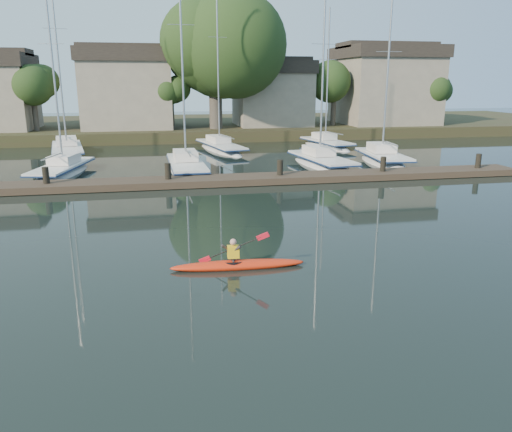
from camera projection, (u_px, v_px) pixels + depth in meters
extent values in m
plane|color=black|center=(295.00, 286.00, 13.43)|extent=(160.00, 160.00, 0.00)
ellipsoid|color=red|center=(238.00, 265.00, 14.67)|extent=(3.99, 0.73, 0.30)
cylinder|color=black|center=(233.00, 262.00, 14.62)|extent=(0.62, 0.62, 0.08)
imported|color=#292426|center=(233.00, 252.00, 14.54)|extent=(0.22, 0.32, 0.86)
cube|color=yellow|center=(233.00, 252.00, 14.54)|extent=(0.35, 0.26, 0.35)
sphere|color=tan|center=(233.00, 242.00, 14.46)|extent=(0.19, 0.19, 0.19)
cube|color=#3F3324|center=(225.00, 180.00, 26.63)|extent=(34.00, 2.00, 0.35)
cylinder|color=black|center=(47.00, 185.00, 24.93)|extent=(0.32, 0.32, 1.80)
cylinder|color=black|center=(168.00, 180.00, 26.05)|extent=(0.32, 0.32, 1.80)
cylinder|color=black|center=(280.00, 176.00, 27.17)|extent=(0.32, 0.32, 1.80)
cylinder|color=black|center=(383.00, 173.00, 28.28)|extent=(0.32, 0.32, 1.80)
cylinder|color=black|center=(477.00, 169.00, 29.40)|extent=(0.32, 0.32, 1.80)
ellipsoid|color=white|center=(63.00, 179.00, 29.52)|extent=(3.44, 7.97, 1.73)
cube|color=white|center=(62.00, 166.00, 29.31)|extent=(3.07, 6.59, 0.13)
cube|color=navy|center=(62.00, 167.00, 29.33)|extent=(3.17, 6.75, 0.07)
cube|color=silver|center=(64.00, 159.00, 29.67)|extent=(1.69, 2.38, 0.50)
cylinder|color=#9EA0A5|center=(53.00, 68.00, 28.09)|extent=(0.11, 0.11, 10.93)
cylinder|color=#9EA0A5|center=(52.00, 156.00, 27.99)|extent=(0.67, 2.90, 0.07)
cylinder|color=#9EA0A5|center=(51.00, 44.00, 27.74)|extent=(1.43, 0.32, 0.03)
ellipsoid|color=white|center=(187.00, 176.00, 30.61)|extent=(2.30, 8.83, 1.85)
cube|color=white|center=(186.00, 162.00, 30.38)|extent=(2.16, 7.25, 0.14)
cube|color=navy|center=(186.00, 163.00, 30.40)|extent=(2.24, 7.42, 0.08)
cube|color=silver|center=(185.00, 155.00, 30.78)|extent=(1.43, 2.49, 0.54)
cylinder|color=#9EA0A5|center=(182.00, 52.00, 28.96)|extent=(0.12, 0.12, 12.67)
cylinder|color=#9EA0A5|center=(188.00, 152.00, 28.94)|extent=(0.17, 3.33, 0.08)
cylinder|color=#9EA0A5|center=(181.00, 25.00, 28.56)|extent=(1.56, 0.07, 0.03)
ellipsoid|color=white|center=(321.00, 171.00, 32.41)|extent=(3.06, 8.29, 1.92)
cube|color=white|center=(322.00, 157.00, 32.17)|extent=(2.79, 6.83, 0.14)
cube|color=navy|center=(322.00, 159.00, 32.19)|extent=(2.89, 7.00, 0.08)
cube|color=silver|center=(319.00, 151.00, 32.52)|extent=(1.67, 2.42, 0.56)
cylinder|color=#9EA0A5|center=(323.00, 67.00, 30.92)|extent=(0.12, 0.12, 11.13)
cylinder|color=#9EA0A5|center=(330.00, 147.00, 30.85)|extent=(0.44, 3.07, 0.08)
cylinder|color=#9EA0A5|center=(324.00, 44.00, 30.57)|extent=(1.61, 0.22, 0.03)
ellipsoid|color=white|center=(382.00, 168.00, 33.67)|extent=(2.95, 7.54, 1.99)
cube|color=white|center=(383.00, 154.00, 33.42)|extent=(2.71, 6.21, 0.15)
cube|color=navy|center=(383.00, 155.00, 33.44)|extent=(2.81, 6.36, 0.08)
cube|color=silver|center=(381.00, 148.00, 33.74)|extent=(1.67, 2.20, 0.58)
cylinder|color=#9EA0A5|center=(388.00, 72.00, 32.24)|extent=(0.13, 0.13, 10.50)
cylinder|color=#9EA0A5|center=(390.00, 144.00, 32.14)|extent=(0.37, 2.79, 0.08)
cylinder|color=#9EA0A5|center=(389.00, 52.00, 31.91)|extent=(1.67, 0.20, 0.03)
ellipsoid|color=white|center=(68.00, 159.00, 37.53)|extent=(3.74, 9.51, 1.96)
cube|color=white|center=(67.00, 147.00, 37.29)|extent=(3.35, 7.85, 0.14)
cube|color=navy|center=(67.00, 148.00, 37.31)|extent=(3.46, 8.04, 0.08)
cube|color=silver|center=(66.00, 141.00, 37.69)|extent=(1.87, 2.81, 0.57)
cylinder|color=#9EA0A5|center=(58.00, 52.00, 35.77)|extent=(0.12, 0.12, 13.39)
cylinder|color=#9EA0A5|center=(66.00, 138.00, 35.82)|extent=(0.69, 3.48, 0.08)
cylinder|color=#9EA0A5|center=(55.00, 28.00, 35.35)|extent=(1.63, 0.32, 0.03)
ellipsoid|color=white|center=(221.00, 154.00, 39.61)|extent=(3.72, 9.37, 1.74)
cube|color=white|center=(221.00, 144.00, 39.39)|extent=(3.30, 7.73, 0.13)
cube|color=navy|center=(221.00, 145.00, 39.41)|extent=(3.41, 7.93, 0.07)
cube|color=silver|center=(218.00, 139.00, 39.79)|extent=(1.77, 2.77, 0.50)
cylinder|color=#9EA0A5|center=(218.00, 59.00, 37.94)|extent=(0.11, 0.11, 12.83)
cylinder|color=#9EA0A5|center=(226.00, 136.00, 37.97)|extent=(0.77, 3.43, 0.07)
cylinder|color=#9EA0A5|center=(217.00, 37.00, 37.54)|extent=(1.44, 0.32, 0.03)
ellipsoid|color=white|center=(326.00, 151.00, 41.67)|extent=(3.23, 7.74, 1.79)
cube|color=white|center=(327.00, 141.00, 41.45)|extent=(2.91, 6.40, 0.13)
cube|color=navy|center=(327.00, 142.00, 41.47)|extent=(3.01, 6.56, 0.08)
cube|color=silver|center=(324.00, 136.00, 41.76)|extent=(1.66, 2.30, 0.52)
cylinder|color=#9EA0A5|center=(328.00, 76.00, 40.28)|extent=(0.11, 0.11, 10.34)
cylinder|color=#9EA0A5|center=(334.00, 133.00, 40.23)|extent=(0.56, 2.83, 0.08)
cylinder|color=#9EA0A5|center=(328.00, 60.00, 39.96)|extent=(1.49, 0.28, 0.03)
cube|color=#2C3219|center=(189.00, 126.00, 54.96)|extent=(90.00, 24.00, 1.00)
cube|color=gray|center=(128.00, 95.00, 47.24)|extent=(8.00, 8.00, 6.00)
cube|color=#322B24|center=(125.00, 55.00, 46.30)|extent=(8.40, 8.40, 1.20)
cube|color=gray|center=(272.00, 100.00, 49.98)|extent=(7.00, 7.00, 5.00)
cube|color=#322B24|center=(272.00, 67.00, 49.17)|extent=(7.35, 7.35, 1.20)
cube|color=gray|center=(384.00, 91.00, 52.02)|extent=(9.00, 9.00, 6.50)
cube|color=#322B24|center=(386.00, 53.00, 51.01)|extent=(9.45, 9.45, 1.20)
cylinder|color=#4A443B|center=(216.00, 101.00, 46.02)|extent=(1.20, 1.20, 5.00)
sphere|color=#1B3113|center=(214.00, 44.00, 44.71)|extent=(8.50, 8.50, 8.50)
cylinder|color=#4A443B|center=(35.00, 114.00, 44.25)|extent=(0.48, 0.48, 3.00)
sphere|color=#1B3113|center=(32.00, 85.00, 43.59)|extent=(3.40, 3.40, 3.40)
cylinder|color=#4A443B|center=(172.00, 114.00, 46.04)|extent=(0.38, 0.38, 2.80)
sphere|color=#1B3113|center=(171.00, 89.00, 45.46)|extent=(2.72, 2.72, 2.72)
cylinder|color=#4A443B|center=(333.00, 109.00, 49.92)|extent=(0.50, 0.50, 3.20)
sphere|color=#1B3113|center=(334.00, 82.00, 49.22)|extent=(3.57, 3.57, 3.57)
cylinder|color=#4A443B|center=(432.00, 112.00, 50.44)|extent=(0.41, 0.41, 2.60)
sphere|color=#1B3113|center=(434.00, 90.00, 49.88)|extent=(2.89, 2.89, 2.89)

